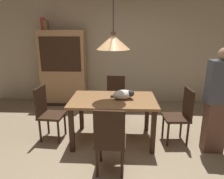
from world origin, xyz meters
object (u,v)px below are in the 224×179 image
book_brown_thick (46,25)px  chair_right_side (181,113)px  chair_near_front (110,138)px  hutch_bookcase (64,70)px  book_red_tall (43,24)px  person_standing (218,102)px  dining_table (113,104)px  cat_sleeping (124,94)px  chair_left_side (47,111)px  chair_far_back (115,96)px  pendant_lamp (113,42)px

book_brown_thick → chair_right_side: bearing=-32.7°
chair_near_front → hutch_bookcase: hutch_bookcase is taller
book_red_tall → person_standing: size_ratio=0.17×
book_red_tall → book_brown_thick: size_ratio=1.17×
dining_table → chair_near_front: size_ratio=1.51×
cat_sleeping → hutch_bookcase: 2.34m
hutch_bookcase → book_red_tall: (-0.43, 0.00, 1.10)m
chair_left_side → chair_right_side: (2.26, -0.00, 0.00)m
dining_table → person_standing: 1.60m
hutch_bookcase → book_brown_thick: book_brown_thick is taller
chair_far_back → chair_left_side: bearing=-142.5°
chair_left_side → book_red_tall: 2.41m
chair_left_side → hutch_bookcase: (-0.18, 1.79, 0.38)m
chair_right_side → book_brown_thick: bearing=147.3°
book_red_tall → book_brown_thick: bearing=0.0°
dining_table → book_brown_thick: bearing=132.9°
chair_far_back → book_brown_thick: book_brown_thick is taller
chair_near_front → chair_right_side: (1.13, 0.88, 0.00)m
dining_table → hutch_bookcase: size_ratio=0.76×
chair_left_side → pendant_lamp: (1.13, -0.01, 1.15)m
chair_right_side → person_standing: bearing=-30.2°
chair_far_back → book_red_tall: size_ratio=3.32×
hutch_bookcase → cat_sleeping: bearing=-50.6°
book_red_tall → person_standing: (3.31, -2.05, -1.18)m
chair_far_back → pendant_lamp: (-0.01, -0.88, 1.15)m
chair_near_front → person_standing: (1.57, 0.63, 0.30)m
dining_table → chair_right_side: size_ratio=1.51×
chair_near_front → chair_right_side: size_ratio=1.00×
dining_table → chair_near_front: bearing=-90.2°
chair_left_side → book_brown_thick: (-0.55, 1.80, 1.45)m
chair_left_side → pendant_lamp: size_ratio=0.72×
dining_table → chair_near_front: (-0.00, -0.88, -0.14)m
chair_near_front → cat_sleeping: bearing=78.7°
chair_right_side → book_brown_thick: (-2.80, 1.80, 1.45)m
chair_far_back → book_red_tall: bearing=152.2°
book_red_tall → book_brown_thick: (0.07, 0.00, -0.03)m
chair_far_back → pendant_lamp: 1.45m
chair_far_back → chair_right_side: 1.42m
dining_table → chair_left_side: 1.14m
chair_near_front → cat_sleeping: chair_near_front is taller
book_red_tall → person_standing: bearing=-31.8°
hutch_bookcase → person_standing: (2.88, -2.05, -0.08)m
chair_left_side → chair_far_back: size_ratio=1.00×
dining_table → cat_sleeping: bearing=-1.1°
chair_right_side → book_red_tall: 3.69m
pendant_lamp → book_red_tall: size_ratio=4.64×
chair_right_side → book_red_tall: size_ratio=3.32×
chair_left_side → person_standing: (2.70, -0.26, 0.30)m
chair_far_back → cat_sleeping: bearing=-79.5°
dining_table → chair_left_side: chair_left_side is taller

